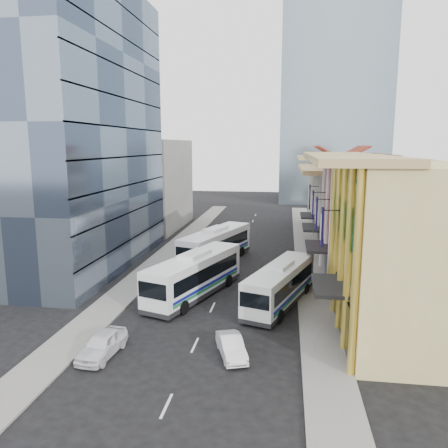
% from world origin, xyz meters
% --- Properties ---
extents(ground, '(200.00, 200.00, 0.00)m').
position_xyz_m(ground, '(0.00, 0.00, 0.00)').
color(ground, black).
rests_on(ground, ground).
extents(sidewalk_right, '(3.00, 90.00, 0.15)m').
position_xyz_m(sidewalk_right, '(8.50, 22.00, 0.07)').
color(sidewalk_right, slate).
rests_on(sidewalk_right, ground).
extents(sidewalk_left, '(3.00, 90.00, 0.15)m').
position_xyz_m(sidewalk_left, '(-8.50, 22.00, 0.07)').
color(sidewalk_left, slate).
rests_on(sidewalk_left, ground).
extents(shophouse_tan, '(8.00, 14.00, 12.00)m').
position_xyz_m(shophouse_tan, '(14.00, 5.00, 6.00)').
color(shophouse_tan, '#DDCB7F').
rests_on(shophouse_tan, ground).
extents(shophouse_red, '(8.00, 10.00, 12.00)m').
position_xyz_m(shophouse_red, '(14.00, 17.00, 6.00)').
color(shophouse_red, '#9F1215').
rests_on(shophouse_red, ground).
extents(shophouse_cream_near, '(8.00, 9.00, 10.00)m').
position_xyz_m(shophouse_cream_near, '(14.00, 26.50, 5.00)').
color(shophouse_cream_near, beige).
rests_on(shophouse_cream_near, ground).
extents(shophouse_cream_mid, '(8.00, 9.00, 10.00)m').
position_xyz_m(shophouse_cream_mid, '(14.00, 35.50, 5.00)').
color(shophouse_cream_mid, beige).
rests_on(shophouse_cream_mid, ground).
extents(shophouse_cream_far, '(8.00, 12.00, 11.00)m').
position_xyz_m(shophouse_cream_far, '(14.00, 46.00, 5.50)').
color(shophouse_cream_far, beige).
rests_on(shophouse_cream_far, ground).
extents(office_tower, '(12.00, 26.00, 30.00)m').
position_xyz_m(office_tower, '(-17.00, 19.00, 15.00)').
color(office_tower, '#3B475D').
rests_on(office_tower, ground).
extents(office_block_far, '(10.00, 18.00, 14.00)m').
position_xyz_m(office_block_far, '(-16.00, 42.00, 7.00)').
color(office_block_far, gray).
rests_on(office_block_far, ground).
extents(bus_left_near, '(6.86, 12.83, 4.03)m').
position_xyz_m(bus_left_near, '(-2.00, 10.52, 2.01)').
color(bus_left_near, white).
rests_on(bus_left_near, ground).
extents(bus_left_far, '(6.87, 13.01, 4.08)m').
position_xyz_m(bus_left_far, '(-2.00, 22.02, 2.04)').
color(bus_left_far, white).
rests_on(bus_left_far, ground).
extents(bus_right, '(6.09, 11.59, 3.63)m').
position_xyz_m(bus_right, '(5.50, 9.51, 1.82)').
color(bus_right, silver).
rests_on(bus_right, ground).
extents(sedan_left, '(2.20, 4.62, 1.52)m').
position_xyz_m(sedan_left, '(-5.50, -1.29, 0.76)').
color(sedan_left, white).
rests_on(sedan_left, ground).
extents(sedan_right, '(2.60, 4.16, 1.30)m').
position_xyz_m(sedan_right, '(2.62, -0.18, 0.65)').
color(sedan_right, white).
rests_on(sedan_right, ground).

